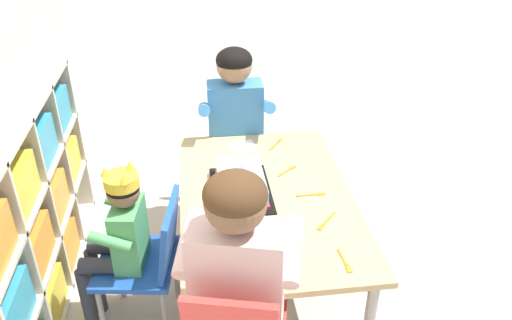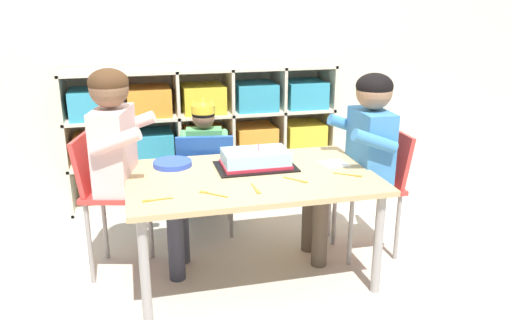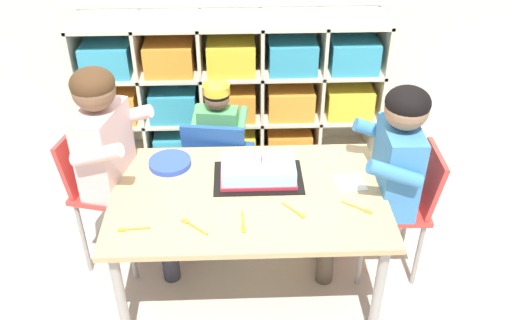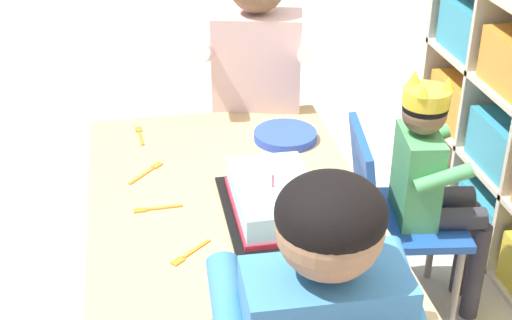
{
  "view_description": "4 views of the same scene",
  "coord_description": "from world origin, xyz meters",
  "px_view_note": "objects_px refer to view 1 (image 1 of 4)",
  "views": [
    {
      "loc": [
        -1.88,
        0.29,
        1.83
      ],
      "look_at": [
        0.07,
        0.04,
        0.7
      ],
      "focal_mm": 35.66,
      "sensor_mm": 36.0,
      "label": 1
    },
    {
      "loc": [
        -0.56,
        -2.36,
        1.41
      ],
      "look_at": [
        0.02,
        -0.01,
        0.63
      ],
      "focal_mm": 36.2,
      "sensor_mm": 36.0,
      "label": 2
    },
    {
      "loc": [
        -0.04,
        -1.94,
        2.05
      ],
      "look_at": [
        0.04,
        0.02,
        0.71
      ],
      "focal_mm": 38.61,
      "sensor_mm": 36.0,
      "label": 3
    },
    {
      "loc": [
        1.67,
        -0.24,
        1.63
      ],
      "look_at": [
        0.07,
        0.06,
        0.73
      ],
      "focal_mm": 51.41,
      "sensor_mm": 36.0,
      "label": 4
    }
  ],
  "objects_px": {
    "paper_plate_stack": "(220,250)",
    "fork_near_cake_tray": "(288,170)",
    "fork_by_napkin": "(277,144)",
    "child_with_crown": "(119,232)",
    "activity_table": "(266,205)",
    "guest_at_table_side": "(236,121)",
    "adult_helper_seated": "(240,267)",
    "birthday_cake_on_tray": "(241,184)",
    "fork_scattered_mid_table": "(345,262)",
    "classroom_chair_blue": "(149,256)",
    "fork_at_table_front_edge": "(312,195)",
    "fork_near_child_seat": "(326,222)",
    "classroom_chair_guest_side": "(235,145)"
  },
  "relations": [
    {
      "from": "adult_helper_seated",
      "to": "fork_near_cake_tray",
      "type": "xyz_separation_m",
      "value": [
        0.79,
        -0.31,
        -0.12
      ]
    },
    {
      "from": "adult_helper_seated",
      "to": "fork_at_table_front_edge",
      "type": "relative_size",
      "value": 8.05
    },
    {
      "from": "fork_by_napkin",
      "to": "child_with_crown",
      "type": "bearing_deg",
      "value": -15.34
    },
    {
      "from": "fork_scattered_mid_table",
      "to": "fork_at_table_front_edge",
      "type": "height_order",
      "value": "same"
    },
    {
      "from": "birthday_cake_on_tray",
      "to": "paper_plate_stack",
      "type": "relative_size",
      "value": 2.03
    },
    {
      "from": "classroom_chair_guest_side",
      "to": "fork_by_napkin",
      "type": "height_order",
      "value": "classroom_chair_guest_side"
    },
    {
      "from": "activity_table",
      "to": "guest_at_table_side",
      "type": "relative_size",
      "value": 1.2
    },
    {
      "from": "birthday_cake_on_tray",
      "to": "fork_scattered_mid_table",
      "type": "height_order",
      "value": "birthday_cake_on_tray"
    },
    {
      "from": "fork_by_napkin",
      "to": "fork_at_table_front_edge",
      "type": "bearing_deg",
      "value": 45.19
    },
    {
      "from": "activity_table",
      "to": "paper_plate_stack",
      "type": "bearing_deg",
      "value": 147.6
    },
    {
      "from": "classroom_chair_blue",
      "to": "paper_plate_stack",
      "type": "relative_size",
      "value": 3.21
    },
    {
      "from": "child_with_crown",
      "to": "fork_by_napkin",
      "type": "distance_m",
      "value": 0.98
    },
    {
      "from": "fork_scattered_mid_table",
      "to": "fork_at_table_front_edge",
      "type": "xyz_separation_m",
      "value": [
        0.46,
        0.02,
        0.0
      ]
    },
    {
      "from": "activity_table",
      "to": "classroom_chair_blue",
      "type": "relative_size",
      "value": 1.89
    },
    {
      "from": "classroom_chair_guest_side",
      "to": "fork_scattered_mid_table",
      "type": "distance_m",
      "value": 1.26
    },
    {
      "from": "classroom_chair_blue",
      "to": "guest_at_table_side",
      "type": "distance_m",
      "value": 0.93
    },
    {
      "from": "birthday_cake_on_tray",
      "to": "fork_near_cake_tray",
      "type": "xyz_separation_m",
      "value": [
        0.15,
        -0.25,
        -0.04
      ]
    },
    {
      "from": "fork_scattered_mid_table",
      "to": "classroom_chair_blue",
      "type": "bearing_deg",
      "value": 61.89
    },
    {
      "from": "classroom_chair_guest_side",
      "to": "fork_at_table_front_edge",
      "type": "height_order",
      "value": "classroom_chair_guest_side"
    },
    {
      "from": "birthday_cake_on_tray",
      "to": "fork_near_cake_tray",
      "type": "distance_m",
      "value": 0.29
    },
    {
      "from": "paper_plate_stack",
      "to": "fork_near_child_seat",
      "type": "height_order",
      "value": "paper_plate_stack"
    },
    {
      "from": "paper_plate_stack",
      "to": "fork_near_cake_tray",
      "type": "relative_size",
      "value": 1.84
    },
    {
      "from": "child_with_crown",
      "to": "fork_by_napkin",
      "type": "xyz_separation_m",
      "value": [
        0.61,
        -0.77,
        0.04
      ]
    },
    {
      "from": "classroom_chair_blue",
      "to": "fork_at_table_front_edge",
      "type": "relative_size",
      "value": 4.85
    },
    {
      "from": "classroom_chair_blue",
      "to": "fork_by_napkin",
      "type": "bearing_deg",
      "value": 142.03
    },
    {
      "from": "activity_table",
      "to": "fork_scattered_mid_table",
      "type": "bearing_deg",
      "value": -155.0
    },
    {
      "from": "child_with_crown",
      "to": "fork_scattered_mid_table",
      "type": "xyz_separation_m",
      "value": [
        -0.34,
        -0.87,
        0.04
      ]
    },
    {
      "from": "paper_plate_stack",
      "to": "fork_at_table_front_edge",
      "type": "bearing_deg",
      "value": -52.16
    },
    {
      "from": "classroom_chair_blue",
      "to": "birthday_cake_on_tray",
      "type": "height_order",
      "value": "birthday_cake_on_tray"
    },
    {
      "from": "activity_table",
      "to": "paper_plate_stack",
      "type": "relative_size",
      "value": 6.06
    },
    {
      "from": "classroom_chair_blue",
      "to": "fork_by_napkin",
      "type": "height_order",
      "value": "classroom_chair_blue"
    },
    {
      "from": "fork_near_child_seat",
      "to": "birthday_cake_on_tray",
      "type": "bearing_deg",
      "value": 90.57
    },
    {
      "from": "classroom_chair_blue",
      "to": "fork_near_cake_tray",
      "type": "xyz_separation_m",
      "value": [
        0.35,
        -0.67,
        0.17
      ]
    },
    {
      "from": "fork_by_napkin",
      "to": "fork_at_table_front_edge",
      "type": "height_order",
      "value": "same"
    },
    {
      "from": "child_with_crown",
      "to": "fork_near_cake_tray",
      "type": "bearing_deg",
      "value": 121.66
    },
    {
      "from": "adult_helper_seated",
      "to": "classroom_chair_guest_side",
      "type": "relative_size",
      "value": 1.54
    },
    {
      "from": "fork_at_table_front_edge",
      "to": "adult_helper_seated",
      "type": "bearing_deg",
      "value": 54.1
    },
    {
      "from": "adult_helper_seated",
      "to": "fork_by_napkin",
      "type": "height_order",
      "value": "adult_helper_seated"
    },
    {
      "from": "classroom_chair_blue",
      "to": "fork_scattered_mid_table",
      "type": "relative_size",
      "value": 4.82
    },
    {
      "from": "birthday_cake_on_tray",
      "to": "classroom_chair_blue",
      "type": "bearing_deg",
      "value": 115.88
    },
    {
      "from": "child_with_crown",
      "to": "birthday_cake_on_tray",
      "type": "bearing_deg",
      "value": 117.88
    },
    {
      "from": "guest_at_table_side",
      "to": "classroom_chair_guest_side",
      "type": "bearing_deg",
      "value": 90.0
    },
    {
      "from": "birthday_cake_on_tray",
      "to": "fork_scattered_mid_table",
      "type": "bearing_deg",
      "value": -147.85
    },
    {
      "from": "birthday_cake_on_tray",
      "to": "child_with_crown",
      "type": "bearing_deg",
      "value": 109.58
    },
    {
      "from": "child_with_crown",
      "to": "fork_scattered_mid_table",
      "type": "relative_size",
      "value": 6.15
    },
    {
      "from": "child_with_crown",
      "to": "adult_helper_seated",
      "type": "height_order",
      "value": "adult_helper_seated"
    },
    {
      "from": "activity_table",
      "to": "adult_helper_seated",
      "type": "xyz_separation_m",
      "value": [
        -0.59,
        0.18,
        0.17
      ]
    },
    {
      "from": "classroom_chair_guest_side",
      "to": "adult_helper_seated",
      "type": "bearing_deg",
      "value": -93.26
    },
    {
      "from": "child_with_crown",
      "to": "fork_near_child_seat",
      "type": "bearing_deg",
      "value": 92.04
    },
    {
      "from": "birthday_cake_on_tray",
      "to": "paper_plate_stack",
      "type": "height_order",
      "value": "birthday_cake_on_tray"
    }
  ]
}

